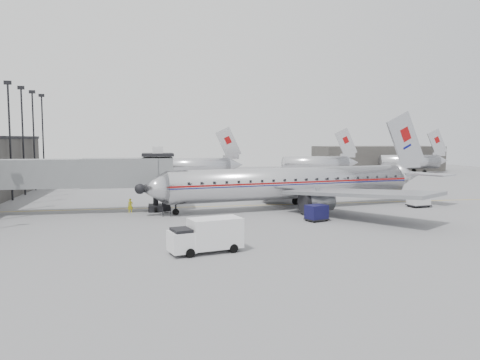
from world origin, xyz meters
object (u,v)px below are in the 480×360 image
object	(u,v)px
airliner	(297,183)
service_van	(206,235)
ramp_worker	(130,206)
baggage_cart_navy	(317,213)
baggage_cart_white	(419,199)

from	to	relation	value
airliner	service_van	xyz separation A→B (m)	(-12.54, -19.15, -1.62)
airliner	ramp_worker	xyz separation A→B (m)	(-18.71, -0.13, -2.12)
airliner	baggage_cart_navy	world-z (taller)	airliner
ramp_worker	baggage_cart_white	bearing A→B (deg)	-1.08
service_van	ramp_worker	xyz separation A→B (m)	(-6.17, 19.02, -0.50)
baggage_cart_navy	baggage_cart_white	world-z (taller)	baggage_cart_white
service_van	baggage_cart_navy	xyz separation A→B (m)	(11.83, 10.52, -0.42)
baggage_cart_white	ramp_worker	distance (m)	32.91
airliner	service_van	size ratio (longest dim) A/B	6.62
service_van	ramp_worker	distance (m)	20.00
airliner	ramp_worker	world-z (taller)	airliner
airliner	service_van	world-z (taller)	airliner
baggage_cart_navy	ramp_worker	distance (m)	19.91
baggage_cart_navy	ramp_worker	world-z (taller)	baggage_cart_navy
airliner	service_van	bearing A→B (deg)	-133.81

